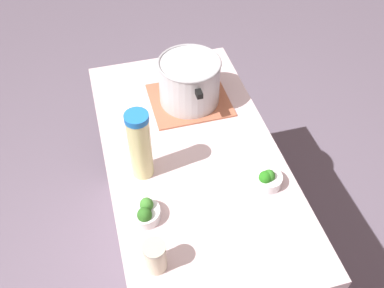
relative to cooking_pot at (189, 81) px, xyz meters
name	(u,v)px	position (x,y,z in m)	size (l,w,h in m)	color
ground_plane	(192,259)	(0.30, -0.07, -0.98)	(8.00, 8.00, 0.00)	slate
counter_slab	(192,214)	(0.30, -0.07, -0.55)	(1.30, 0.68, 0.87)	beige
dish_cloth	(189,100)	(0.00, 0.00, -0.11)	(0.30, 0.34, 0.01)	#A95F44
cooking_pot	(189,81)	(0.00, 0.00, 0.00)	(0.34, 0.27, 0.20)	#B7B7BC
lemonade_pitcher	(140,145)	(0.35, -0.27, 0.04)	(0.08, 0.08, 0.30)	beige
mason_jar	(155,256)	(0.74, -0.31, -0.05)	(0.07, 0.07, 0.12)	beige
broccoli_bowl_front	(267,179)	(0.52, 0.15, -0.08)	(0.11, 0.11, 0.08)	silver
broccoli_bowl_center	(145,213)	(0.55, -0.31, -0.08)	(0.11, 0.11, 0.08)	silver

